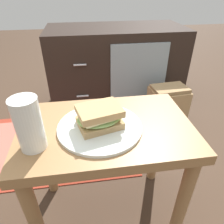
# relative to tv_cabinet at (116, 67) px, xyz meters

# --- Properties ---
(ground_plane) EXTENTS (8.00, 8.00, 0.00)m
(ground_plane) POSITION_rel_tv_cabinet_xyz_m (-0.19, -0.95, -0.29)
(ground_plane) COLOR #3D2B1E
(side_table) EXTENTS (0.56, 0.36, 0.46)m
(side_table) POSITION_rel_tv_cabinet_xyz_m (-0.19, -0.95, 0.08)
(side_table) COLOR olive
(side_table) RESTS_ON ground
(tv_cabinet) EXTENTS (0.96, 0.46, 0.58)m
(tv_cabinet) POSITION_rel_tv_cabinet_xyz_m (0.00, 0.00, 0.00)
(tv_cabinet) COLOR black
(tv_cabinet) RESTS_ON ground
(area_rug) EXTENTS (1.08, 0.64, 0.01)m
(area_rug) POSITION_rel_tv_cabinet_xyz_m (-0.53, -0.48, -0.29)
(area_rug) COLOR maroon
(area_rug) RESTS_ON ground
(plate) EXTENTS (0.27, 0.27, 0.01)m
(plate) POSITION_rel_tv_cabinet_xyz_m (-0.21, -0.96, 0.17)
(plate) COLOR silver
(plate) RESTS_ON side_table
(sandwich_front) EXTENTS (0.16, 0.14, 0.07)m
(sandwich_front) POSITION_rel_tv_cabinet_xyz_m (-0.21, -0.96, 0.21)
(sandwich_front) COLOR tan
(sandwich_front) RESTS_ON plate
(beer_glass) EXTENTS (0.07, 0.07, 0.15)m
(beer_glass) POSITION_rel_tv_cabinet_xyz_m (-0.40, -1.02, 0.24)
(beer_glass) COLOR silver
(beer_glass) RESTS_ON side_table
(paper_bag) EXTENTS (0.23, 0.19, 0.31)m
(paper_bag) POSITION_rel_tv_cabinet_xyz_m (0.27, -0.41, -0.14)
(paper_bag) COLOR tan
(paper_bag) RESTS_ON ground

